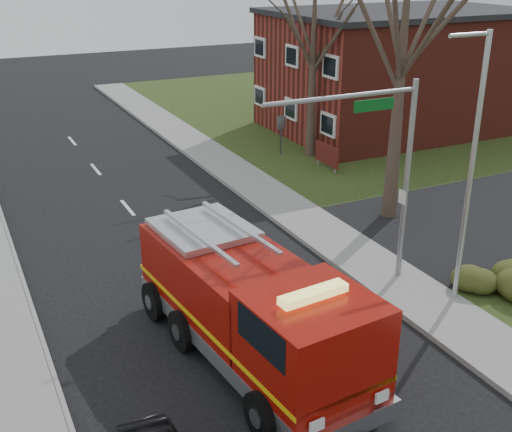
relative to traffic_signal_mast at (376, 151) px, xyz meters
name	(u,v)px	position (x,y,z in m)	size (l,w,h in m)	color
ground	(244,349)	(-5.21, -1.50, -4.71)	(120.00, 120.00, 0.00)	black
sidewalk_right	(419,298)	(0.99, -1.50, -4.63)	(2.40, 80.00, 0.15)	gray
sidewalk_left	(12,411)	(-11.41, -1.50, -4.63)	(2.40, 80.00, 0.15)	gray
brick_building	(399,70)	(13.79, 16.50, -1.05)	(15.40, 10.40, 7.25)	maroon
health_center_sign	(327,155)	(5.29, 11.00, -3.83)	(0.12, 2.00, 1.40)	#521713
hedge_corner	(510,279)	(3.79, -2.50, -4.13)	(2.80, 2.00, 0.90)	#2D3412
bare_tree_near	(404,37)	(4.29, 4.50, 2.71)	(6.00, 6.00, 12.00)	#372920
bare_tree_far	(314,35)	(5.79, 13.50, 1.78)	(5.25, 5.25, 10.50)	#372920
traffic_signal_mast	(376,151)	(0.00, 0.00, 0.00)	(5.29, 0.18, 6.80)	gray
streetlight_pole	(470,165)	(1.93, -2.00, -0.16)	(1.48, 0.16, 8.40)	#B7BABF
fire_engine	(252,310)	(-5.21, -2.02, -3.18)	(3.86, 8.59, 3.36)	#910E06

